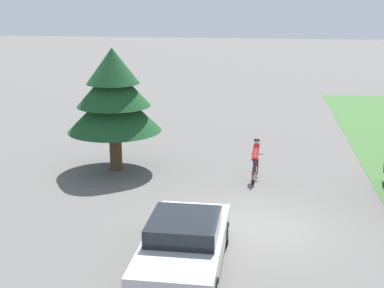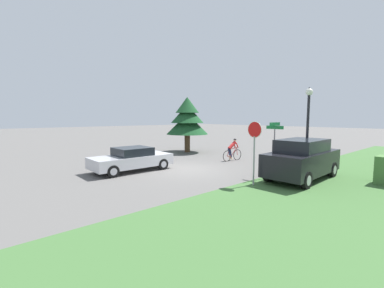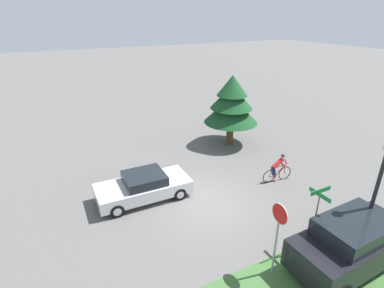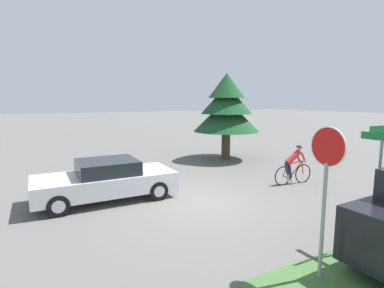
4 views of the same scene
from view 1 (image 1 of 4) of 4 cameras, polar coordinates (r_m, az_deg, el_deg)
The scene contains 4 objects.
ground_plane at distance 15.47m, azimuth 7.24°, elevation -9.02°, with size 140.00×140.00×0.00m, color #5B5956.
sedan_left_lane at distance 13.07m, azimuth -0.87°, elevation -10.60°, with size 1.97×4.35×1.29m.
cyclist at distance 19.16m, azimuth 6.79°, elevation -1.82°, with size 0.44×1.72×1.51m.
conifer_tall_near at distance 19.94m, azimuth -8.36°, elevation 5.07°, with size 3.49×3.49×4.61m.
Camera 1 is at (-0.02, -14.08, 6.41)m, focal length 50.00 mm.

